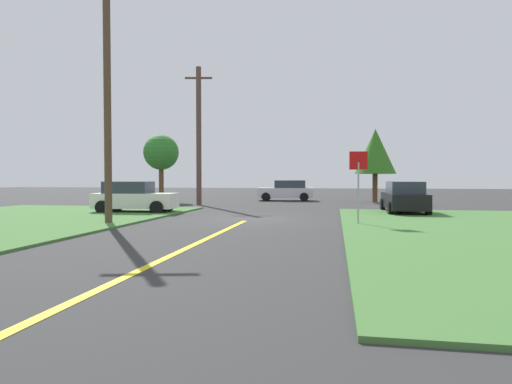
# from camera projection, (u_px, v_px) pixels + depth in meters

# --- Properties ---
(ground_plane) EXTENTS (120.00, 120.00, 0.00)m
(ground_plane) POSITION_uv_depth(u_px,v_px,m) (249.00, 219.00, 19.21)
(ground_plane) COLOR #333333
(lane_stripe_center) EXTENTS (0.20, 14.00, 0.01)m
(lane_stripe_center) POSITION_uv_depth(u_px,v_px,m) (190.00, 247.00, 11.34)
(lane_stripe_center) COLOR yellow
(lane_stripe_center) RESTS_ON ground
(stop_sign) EXTENTS (0.68, 0.15, 2.80)m
(stop_sign) POSITION_uv_depth(u_px,v_px,m) (358.00, 174.00, 16.50)
(stop_sign) COLOR #9EA0A8
(stop_sign) RESTS_ON ground
(parked_car_near_building) EXTENTS (4.23, 2.17, 1.62)m
(parked_car_near_building) POSITION_uv_depth(u_px,v_px,m) (134.00, 197.00, 22.46)
(parked_car_near_building) COLOR white
(parked_car_near_building) RESTS_ON ground
(car_approaching_junction) EXTENTS (4.50, 2.37, 1.62)m
(car_approaching_junction) POSITION_uv_depth(u_px,v_px,m) (287.00, 191.00, 34.84)
(car_approaching_junction) COLOR silver
(car_approaching_junction) RESTS_ON ground
(car_on_crossroad) EXTENTS (2.00, 4.50, 1.62)m
(car_on_crossroad) POSITION_uv_depth(u_px,v_px,m) (404.00, 198.00, 22.16)
(car_on_crossroad) COLOR black
(car_on_crossroad) RESTS_ON ground
(utility_pole_near) EXTENTS (1.78, 0.51, 9.44)m
(utility_pole_near) POSITION_uv_depth(u_px,v_px,m) (107.00, 98.00, 16.75)
(utility_pole_near) COLOR brown
(utility_pole_near) RESTS_ON ground
(utility_pole_mid) EXTENTS (1.79, 0.42, 9.16)m
(utility_pole_mid) POSITION_uv_depth(u_px,v_px,m) (199.00, 135.00, 29.06)
(utility_pole_mid) COLOR brown
(utility_pole_mid) RESTS_ON ground
(oak_tree_left) EXTENTS (3.02, 3.02, 5.44)m
(oak_tree_left) POSITION_uv_depth(u_px,v_px,m) (375.00, 152.00, 32.37)
(oak_tree_left) COLOR brown
(oak_tree_left) RESTS_ON ground
(pine_tree_center) EXTENTS (2.65, 2.65, 5.08)m
(pine_tree_center) POSITION_uv_depth(u_px,v_px,m) (161.00, 153.00, 33.05)
(pine_tree_center) COLOR brown
(pine_tree_center) RESTS_ON ground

